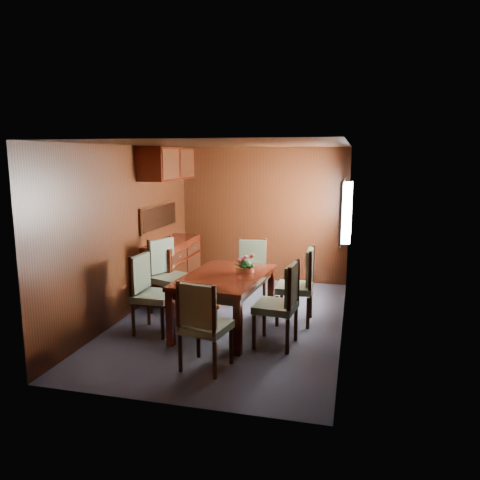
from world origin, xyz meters
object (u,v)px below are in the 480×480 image
(chair_head, at_px, (202,321))
(flower_centerpiece, at_px, (245,263))
(sideboard, at_px, (173,268))
(chair_right_near, at_px, (282,300))
(dining_table, at_px, (225,283))
(chair_left_near, at_px, (149,289))

(chair_head, relative_size, flower_centerpiece, 3.84)
(sideboard, relative_size, chair_right_near, 1.36)
(sideboard, distance_m, flower_centerpiece, 1.88)
(dining_table, bearing_deg, chair_head, -80.38)
(chair_right_near, bearing_deg, chair_head, 146.18)
(sideboard, bearing_deg, flower_centerpiece, -36.50)
(sideboard, relative_size, chair_head, 1.41)
(flower_centerpiece, bearing_deg, chair_left_near, -155.62)
(dining_table, distance_m, chair_head, 1.23)
(chair_head, bearing_deg, chair_right_near, 60.59)
(flower_centerpiece, bearing_deg, chair_right_near, -44.31)
(flower_centerpiece, bearing_deg, chair_head, -94.96)
(chair_head, xyz_separation_m, flower_centerpiece, (0.12, 1.43, 0.31))
(dining_table, relative_size, flower_centerpiece, 6.37)
(sideboard, height_order, dining_table, sideboard)
(dining_table, distance_m, chair_left_near, 0.99)
(chair_right_near, bearing_deg, dining_table, 71.29)
(chair_left_near, distance_m, chair_right_near, 1.74)
(chair_left_near, relative_size, chair_right_near, 1.00)
(chair_left_near, xyz_separation_m, chair_right_near, (1.74, -0.05, 0.00))
(chair_right_near, bearing_deg, sideboard, 56.98)
(dining_table, distance_m, flower_centerpiece, 0.38)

